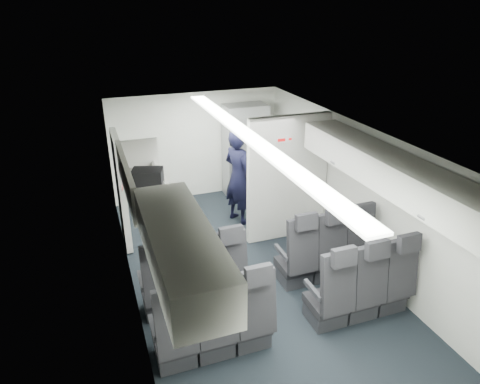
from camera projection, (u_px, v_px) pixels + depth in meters
cabin_shell at (250, 205)px, 6.05m from camera, size 3.41×6.01×2.16m
seat_row_front at (263, 267)px, 5.88m from camera, size 3.33×0.56×1.24m
seat_row_mid at (292, 308)px, 5.11m from camera, size 3.33×0.56×1.24m
overhead_bin_left_rear at (181, 248)px, 3.60m from camera, size 0.53×1.80×0.40m
overhead_bin_left_front_open at (146, 185)px, 5.13m from camera, size 0.64×1.70×0.72m
overhead_bin_right_rear at (444, 200)px, 4.46m from camera, size 0.53×1.80×0.40m
overhead_bin_right_front at (350, 150)px, 5.96m from camera, size 0.53×1.70×0.40m
bulkhead_partition at (287, 178)px, 7.06m from camera, size 1.40×0.15×2.13m
galley_unit at (245, 151)px, 8.74m from camera, size 0.85×0.52×1.90m
boarding_door at (121, 190)px, 6.94m from camera, size 0.12×1.27×1.86m
flight_attendant at (238, 177)px, 7.66m from camera, size 0.64×0.75×1.75m
carry_on_bag at (148, 178)px, 5.19m from camera, size 0.42×0.35×0.22m
papers at (249, 169)px, 7.62m from camera, size 0.22×0.02×0.15m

